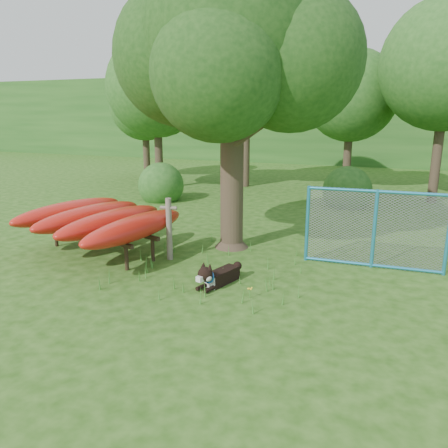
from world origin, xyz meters
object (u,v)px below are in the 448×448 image
at_px(husky_dog, 217,276).
at_px(oak_tree, 232,48).
at_px(kayak_rack, 100,219).
at_px(fence_section, 374,229).

bearing_deg(husky_dog, oak_tree, 120.75).
relative_size(oak_tree, kayak_rack, 1.75).
bearing_deg(oak_tree, fence_section, -5.09).
bearing_deg(fence_section, oak_tree, 172.79).
xyz_separation_m(kayak_rack, husky_dog, (3.45, -0.88, -0.67)).
bearing_deg(kayak_rack, husky_dog, 2.86).
relative_size(kayak_rack, fence_section, 1.37).
bearing_deg(oak_tree, kayak_rack, -148.06).
bearing_deg(kayak_rack, fence_section, 29.79).
distance_m(oak_tree, fence_section, 5.31).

